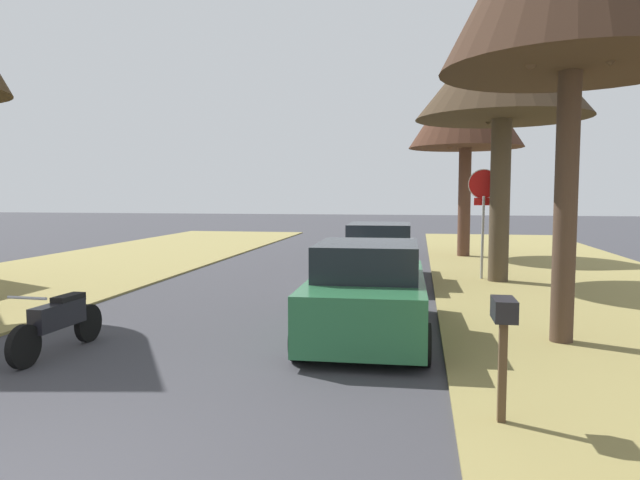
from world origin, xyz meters
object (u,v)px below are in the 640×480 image
parked_sedan_silver (380,255)px  curbside_mailbox (504,324)px  street_tree_right_mid_b (503,68)px  parked_motorcycle (59,321)px  stop_sign_far (483,200)px  street_tree_right_far (466,105)px  parked_sedan_green (368,292)px

parked_sedan_silver → curbside_mailbox: size_ratio=3.49×
street_tree_right_mid_b → parked_motorcycle: size_ratio=3.41×
street_tree_right_mid_b → parked_sedan_silver: 5.79m
stop_sign_far → parked_sedan_silver: 3.17m
street_tree_right_mid_b → parked_motorcycle: street_tree_right_mid_b is taller
street_tree_right_mid_b → parked_motorcycle: 12.07m
parked_sedan_silver → parked_motorcycle: bearing=-118.3°
stop_sign_far → street_tree_right_far: (-0.06, 5.79, 3.37)m
curbside_mailbox → parked_motorcycle: bearing=164.7°
parked_sedan_green → stop_sign_far: bearing=69.1°
stop_sign_far → curbside_mailbox: stop_sign_far is taller
parked_sedan_green → parked_motorcycle: size_ratio=2.16×
street_tree_right_mid_b → curbside_mailbox: (-1.23, -9.78, -4.54)m
parked_motorcycle → curbside_mailbox: bearing=-15.3°
parked_motorcycle → parked_sedan_silver: bearing=61.7°
street_tree_right_far → parked_sedan_green: 13.51m
stop_sign_far → parked_sedan_green: size_ratio=0.67×
parked_sedan_green → parked_sedan_silver: bearing=92.0°
street_tree_right_mid_b → parked_sedan_green: size_ratio=1.58×
street_tree_right_far → parked_motorcycle: size_ratio=3.49×
street_tree_right_mid_b → parked_sedan_green: 8.45m
street_tree_right_far → parked_motorcycle: bearing=-115.7°
parked_sedan_silver → parked_motorcycle: (-4.20, -7.79, -0.24)m
parked_motorcycle → street_tree_right_far: bearing=64.3°
stop_sign_far → parked_sedan_green: 7.20m
stop_sign_far → street_tree_right_mid_b: 3.44m
street_tree_right_far → curbside_mailbox: street_tree_right_far is taller
street_tree_right_mid_b → curbside_mailbox: 10.86m
parked_sedan_green → parked_motorcycle: 4.79m
street_tree_right_mid_b → parked_sedan_green: street_tree_right_mid_b is taller
street_tree_right_far → curbside_mailbox: 16.55m
parked_sedan_silver → parked_motorcycle: size_ratio=2.16×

